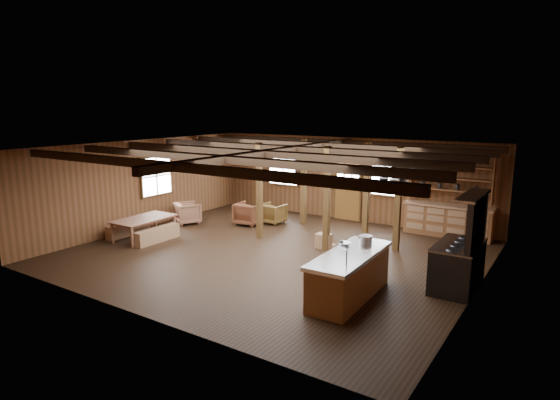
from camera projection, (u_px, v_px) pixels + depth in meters
name	position (u px, v px, depth m)	size (l,w,h in m)	color
room	(274.00, 201.00, 12.11)	(10.04, 9.04, 2.84)	black
ceiling_joists	(278.00, 151.00, 12.00)	(9.80, 8.82, 0.18)	black
timber_posts	(329.00, 191.00, 13.54)	(3.95, 2.35, 2.80)	#4A3015
back_door	(348.00, 194.00, 15.86)	(1.02, 0.08, 2.15)	brown
window_back_left	(283.00, 168.00, 17.13)	(1.32, 0.06, 1.32)	white
window_back_right	(385.00, 176.00, 15.03)	(1.02, 0.06, 1.32)	white
window_left	(156.00, 176.00, 15.15)	(0.14, 1.24, 1.32)	white
notice_boards	(310.00, 169.00, 16.52)	(1.08, 0.03, 0.90)	silver
back_counter	(448.00, 217.00, 13.89)	(2.55, 0.60, 2.45)	brown
pendant_lamps	(231.00, 160.00, 13.97)	(1.86, 2.36, 0.66)	#2B2A2D
pot_rack	(402.00, 177.00, 10.40)	(0.36, 3.00, 0.44)	#2B2A2D
kitchen_island	(349.00, 275.00, 9.41)	(0.94, 2.52, 1.20)	brown
step_stool	(324.00, 241.00, 12.78)	(0.45, 0.32, 0.40)	olive
commercial_range	(460.00, 259.00, 9.84)	(0.86, 1.67, 2.06)	#2B2A2D
dining_table	(145.00, 229.00, 13.63)	(1.79, 1.00, 0.63)	brown
bench_wall	(129.00, 229.00, 14.05)	(0.27, 1.45, 0.40)	olive
bench_aisle	(157.00, 235.00, 13.38)	(0.28, 1.48, 0.41)	olive
armchair_a	(249.00, 214.00, 15.30)	(0.78, 0.80, 0.73)	brown
armchair_b	(273.00, 213.00, 15.50)	(0.70, 0.72, 0.66)	brown
armchair_c	(188.00, 213.00, 15.46)	(0.75, 0.77, 0.70)	#905D41
counter_pot	(365.00, 239.00, 9.98)	(0.29, 0.29, 0.17)	silver
bowl	(345.00, 244.00, 9.86)	(0.25, 0.25, 0.06)	silver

